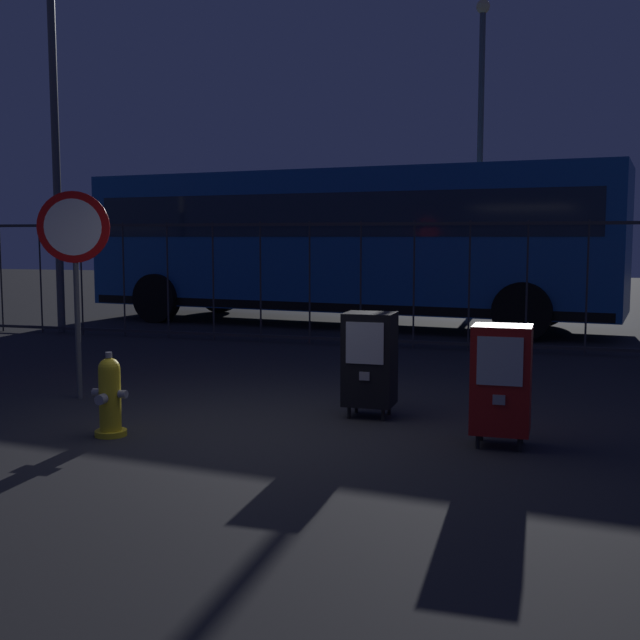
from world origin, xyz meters
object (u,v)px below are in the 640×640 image
at_px(bus_near, 346,239).
at_px(street_light_near_left, 480,134).
at_px(newspaper_box_primary, 501,379).
at_px(street_light_near_right, 54,108).
at_px(stop_sign, 75,251).
at_px(fire_hydrant, 110,397).
at_px(newspaper_box_secondary, 370,359).

relative_size(bus_near, street_light_near_left, 1.49).
bearing_deg(street_light_near_left, newspaper_box_primary, -83.14).
xyz_separation_m(bus_near, street_light_near_right, (-4.69, -2.77, 2.35)).
bearing_deg(stop_sign, newspaper_box_primary, -8.35).
bearing_deg(stop_sign, fire_hydrant, -47.49).
bearing_deg(fire_hydrant, newspaper_box_primary, 11.24).
height_order(stop_sign, bus_near, bus_near).
height_order(newspaper_box_secondary, bus_near, bus_near).
bearing_deg(street_light_near_left, bus_near, -119.08).
height_order(fire_hydrant, stop_sign, stop_sign).
xyz_separation_m(fire_hydrant, bus_near, (-0.38, 9.28, 1.36)).
bearing_deg(street_light_near_right, newspaper_box_secondary, -35.81).
bearing_deg(bus_near, newspaper_box_secondary, -66.59).
bearing_deg(bus_near, stop_sign, -89.40).
distance_m(newspaper_box_primary, street_light_near_left, 13.13).
xyz_separation_m(stop_sign, street_light_near_left, (3.01, 11.87, 2.56)).
bearing_deg(newspaper_box_secondary, bus_near, 106.84).
relative_size(newspaper_box_primary, newspaper_box_secondary, 1.00).
height_order(stop_sign, street_light_near_left, street_light_near_left).
xyz_separation_m(fire_hydrant, newspaper_box_primary, (3.31, 0.66, 0.22)).
bearing_deg(street_light_near_left, street_light_near_right, -135.79).
bearing_deg(stop_sign, newspaper_box_secondary, 1.45).
xyz_separation_m(newspaper_box_primary, newspaper_box_secondary, (-1.30, 0.74, 0.00)).
distance_m(fire_hydrant, newspaper_box_primary, 3.38).
height_order(newspaper_box_primary, stop_sign, stop_sign).
relative_size(newspaper_box_secondary, street_light_near_right, 0.15).
xyz_separation_m(newspaper_box_secondary, stop_sign, (-3.21, -0.08, 1.03)).
height_order(fire_hydrant, newspaper_box_primary, newspaper_box_primary).
bearing_deg(bus_near, street_light_near_left, 67.50).
xyz_separation_m(fire_hydrant, newspaper_box_secondary, (2.00, 1.40, 0.22)).
bearing_deg(street_light_near_left, fire_hydrant, -97.77).
bearing_deg(street_light_near_right, newspaper_box_primary, -34.92).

